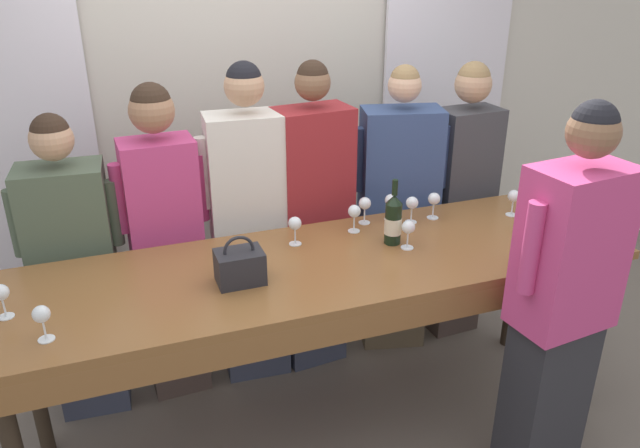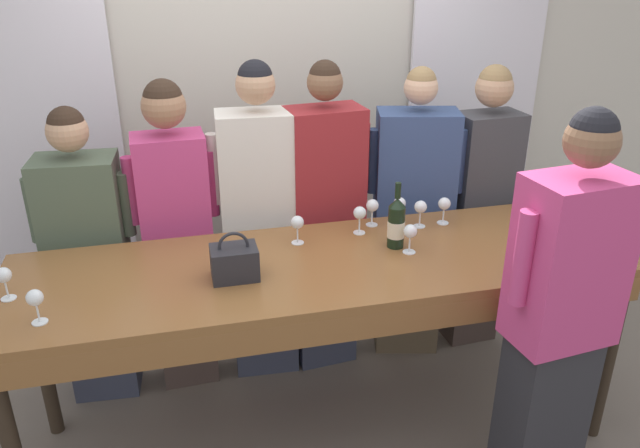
{
  "view_description": "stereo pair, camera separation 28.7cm",
  "coord_description": "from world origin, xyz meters",
  "px_view_note": "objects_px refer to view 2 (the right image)",
  "views": [
    {
      "loc": [
        -0.9,
        -2.38,
        2.33
      ],
      "look_at": [
        0.0,
        0.08,
        1.16
      ],
      "focal_mm": 35.0,
      "sensor_mm": 36.0,
      "label": 1
    },
    {
      "loc": [
        -0.62,
        -2.46,
        2.33
      ],
      "look_at": [
        0.0,
        0.08,
        1.16
      ],
      "focal_mm": 35.0,
      "sensor_mm": 36.0,
      "label": 2
    }
  ],
  "objects_px": {
    "tasting_bar": "(326,283)",
    "guest_cream_sweater": "(261,225)",
    "wine_glass_back_right": "(410,232)",
    "guest_beige_cap": "(481,206)",
    "wine_bottle": "(396,223)",
    "wine_glass_center_mid": "(528,205)",
    "wine_glass_center_left": "(35,299)",
    "wine_glass_near_host": "(421,208)",
    "host_pouring": "(558,325)",
    "guest_olive_jacket": "(89,259)",
    "guest_striped_shirt": "(325,221)",
    "wine_glass_front_right": "(400,205)",
    "wine_glass_back_left": "(360,214)",
    "wine_glass_front_left": "(444,205)",
    "wine_glass_center_right": "(548,199)",
    "wine_glass_by_handbag": "(535,227)",
    "guest_navy_coat": "(412,218)",
    "wine_glass_front_mid": "(297,224)",
    "wine_glass_back_mid": "(4,277)",
    "handbag": "(234,262)",
    "guest_pink_top": "(177,235)",
    "wine_glass_by_bottle": "(372,207)"
  },
  "relations": [
    {
      "from": "wine_glass_front_mid",
      "to": "wine_glass_by_bottle",
      "type": "relative_size",
      "value": 1.0
    },
    {
      "from": "wine_bottle",
      "to": "wine_glass_center_mid",
      "type": "xyz_separation_m",
      "value": [
        0.75,
        0.09,
        -0.02
      ]
    },
    {
      "from": "guest_cream_sweater",
      "to": "guest_striped_shirt",
      "type": "relative_size",
      "value": 1.01
    },
    {
      "from": "wine_glass_center_left",
      "to": "wine_glass_near_host",
      "type": "xyz_separation_m",
      "value": [
        1.75,
        0.49,
        -0.0
      ]
    },
    {
      "from": "wine_glass_front_left",
      "to": "wine_glass_back_left",
      "type": "relative_size",
      "value": 1.0
    },
    {
      "from": "wine_glass_front_mid",
      "to": "wine_glass_near_host",
      "type": "xyz_separation_m",
      "value": [
        0.65,
        0.04,
        0.0
      ]
    },
    {
      "from": "wine_glass_front_left",
      "to": "wine_glass_back_mid",
      "type": "distance_m",
      "value": 2.06
    },
    {
      "from": "tasting_bar",
      "to": "guest_cream_sweater",
      "type": "relative_size",
      "value": 1.58
    },
    {
      "from": "guest_cream_sweater",
      "to": "host_pouring",
      "type": "relative_size",
      "value": 1.0
    },
    {
      "from": "wine_bottle",
      "to": "wine_glass_by_bottle",
      "type": "relative_size",
      "value": 2.28
    },
    {
      "from": "wine_bottle",
      "to": "guest_navy_coat",
      "type": "distance_m",
      "value": 0.7
    },
    {
      "from": "guest_navy_coat",
      "to": "host_pouring",
      "type": "relative_size",
      "value": 0.96
    },
    {
      "from": "wine_glass_center_mid",
      "to": "wine_glass_center_right",
      "type": "distance_m",
      "value": 0.15
    },
    {
      "from": "wine_glass_near_host",
      "to": "guest_olive_jacket",
      "type": "height_order",
      "value": "guest_olive_jacket"
    },
    {
      "from": "wine_glass_back_mid",
      "to": "wine_glass_back_right",
      "type": "height_order",
      "value": "same"
    },
    {
      "from": "wine_glass_back_left",
      "to": "guest_navy_coat",
      "type": "xyz_separation_m",
      "value": [
        0.44,
        0.38,
        -0.23
      ]
    },
    {
      "from": "wine_glass_front_right",
      "to": "wine_glass_near_host",
      "type": "relative_size",
      "value": 1.0
    },
    {
      "from": "wine_glass_back_right",
      "to": "host_pouring",
      "type": "distance_m",
      "value": 0.76
    },
    {
      "from": "tasting_bar",
      "to": "wine_glass_back_right",
      "type": "xyz_separation_m",
      "value": [
        0.41,
        0.02,
        0.2
      ]
    },
    {
      "from": "wine_glass_front_right",
      "to": "guest_navy_coat",
      "type": "height_order",
      "value": "guest_navy_coat"
    },
    {
      "from": "wine_glass_back_mid",
      "to": "guest_olive_jacket",
      "type": "height_order",
      "value": "guest_olive_jacket"
    },
    {
      "from": "wine_glass_back_right",
      "to": "guest_beige_cap",
      "type": "height_order",
      "value": "guest_beige_cap"
    },
    {
      "from": "wine_glass_back_mid",
      "to": "wine_glass_by_bottle",
      "type": "bearing_deg",
      "value": 11.7
    },
    {
      "from": "wine_glass_front_left",
      "to": "wine_glass_front_right",
      "type": "relative_size",
      "value": 1.0
    },
    {
      "from": "wine_glass_back_left",
      "to": "wine_glass_by_handbag",
      "type": "relative_size",
      "value": 1.0
    },
    {
      "from": "wine_glass_center_right",
      "to": "wine_glass_by_handbag",
      "type": "distance_m",
      "value": 0.39
    },
    {
      "from": "wine_bottle",
      "to": "wine_glass_front_left",
      "type": "xyz_separation_m",
      "value": [
        0.34,
        0.2,
        -0.02
      ]
    },
    {
      "from": "wine_glass_front_mid",
      "to": "guest_pink_top",
      "type": "bearing_deg",
      "value": 143.45
    },
    {
      "from": "wine_glass_center_right",
      "to": "wine_glass_back_left",
      "type": "relative_size",
      "value": 1.0
    },
    {
      "from": "wine_glass_front_mid",
      "to": "wine_glass_by_handbag",
      "type": "relative_size",
      "value": 1.0
    },
    {
      "from": "wine_glass_front_right",
      "to": "wine_glass_back_left",
      "type": "xyz_separation_m",
      "value": [
        -0.24,
        -0.07,
        0.0
      ]
    },
    {
      "from": "wine_bottle",
      "to": "wine_glass_back_right",
      "type": "relative_size",
      "value": 2.28
    },
    {
      "from": "wine_glass_back_right",
      "to": "wine_glass_by_handbag",
      "type": "relative_size",
      "value": 1.0
    },
    {
      "from": "wine_glass_back_right",
      "to": "wine_glass_near_host",
      "type": "xyz_separation_m",
      "value": [
        0.16,
        0.26,
        -0.0
      ]
    },
    {
      "from": "handbag",
      "to": "wine_glass_by_handbag",
      "type": "xyz_separation_m",
      "value": [
        1.42,
        -0.04,
        0.03
      ]
    },
    {
      "from": "wine_glass_near_host",
      "to": "guest_striped_shirt",
      "type": "xyz_separation_m",
      "value": [
        -0.41,
        0.38,
        -0.19
      ]
    },
    {
      "from": "wine_glass_back_right",
      "to": "wine_glass_center_left",
      "type": "bearing_deg",
      "value": -171.97
    },
    {
      "from": "wine_glass_back_right",
      "to": "guest_beige_cap",
      "type": "distance_m",
      "value": 0.98
    },
    {
      "from": "wine_glass_back_right",
      "to": "host_pouring",
      "type": "relative_size",
      "value": 0.08
    },
    {
      "from": "wine_glass_front_left",
      "to": "wine_glass_front_right",
      "type": "height_order",
      "value": "same"
    },
    {
      "from": "wine_glass_front_mid",
      "to": "wine_glass_front_right",
      "type": "height_order",
      "value": "same"
    },
    {
      "from": "wine_glass_front_mid",
      "to": "wine_glass_by_handbag",
      "type": "xyz_separation_m",
      "value": [
        1.09,
        -0.31,
        0.0
      ]
    },
    {
      "from": "guest_olive_jacket",
      "to": "guest_striped_shirt",
      "type": "relative_size",
      "value": 0.91
    },
    {
      "from": "wine_bottle",
      "to": "wine_glass_center_left",
      "type": "relative_size",
      "value": 2.28
    },
    {
      "from": "wine_glass_center_mid",
      "to": "wine_glass_by_handbag",
      "type": "relative_size",
      "value": 1.0
    },
    {
      "from": "wine_glass_back_left",
      "to": "guest_pink_top",
      "type": "bearing_deg",
      "value": 156.83
    },
    {
      "from": "tasting_bar",
      "to": "wine_glass_front_right",
      "type": "height_order",
      "value": "wine_glass_front_right"
    },
    {
      "from": "wine_glass_back_right",
      "to": "wine_glass_by_handbag",
      "type": "xyz_separation_m",
      "value": [
        0.6,
        -0.08,
        -0.0
      ]
    },
    {
      "from": "wine_glass_back_right",
      "to": "guest_cream_sweater",
      "type": "xyz_separation_m",
      "value": [
        -0.61,
        0.65,
        -0.18
      ]
    },
    {
      "from": "guest_cream_sweater",
      "to": "guest_striped_shirt",
      "type": "bearing_deg",
      "value": 0.0
    }
  ]
}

